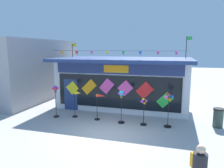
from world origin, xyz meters
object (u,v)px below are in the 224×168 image
wind_spinner_center_left (100,102)px  wind_spinner_right (144,109)px  wind_spinner_far_left (55,94)px  trash_bin (218,118)px  kite_shop_building (124,81)px  wind_spinner_far_right (169,104)px  wind_spinner_center_right (121,100)px  wind_spinner_left (77,98)px

wind_spinner_center_left → wind_spinner_right: size_ratio=1.02×
wind_spinner_far_left → trash_bin: wind_spinner_far_left is taller
kite_shop_building → wind_spinner_far_right: 4.89m
kite_shop_building → wind_spinner_far_left: (-3.15, -3.83, -0.31)m
wind_spinner_far_right → trash_bin: size_ratio=1.83×
wind_spinner_center_left → trash_bin: (6.08, 0.66, -0.55)m
kite_shop_building → wind_spinner_far_left: kite_shop_building is taller
kite_shop_building → wind_spinner_center_right: kite_shop_building is taller
wind_spinner_left → wind_spinner_center_left: wind_spinner_left is taller
wind_spinner_right → wind_spinner_far_right: 1.27m
kite_shop_building → wind_spinner_right: bearing=-63.0°
kite_shop_building → wind_spinner_center_right: 3.86m
kite_shop_building → wind_spinner_center_right: (0.73, -3.77, -0.41)m
wind_spinner_far_left → wind_spinner_right: (5.07, 0.07, -0.52)m
wind_spinner_center_left → wind_spinner_right: bearing=-3.0°
kite_shop_building → wind_spinner_center_left: (-0.52, -3.63, -0.63)m
wind_spinner_left → wind_spinner_right: wind_spinner_left is taller
wind_spinner_center_right → wind_spinner_far_right: bearing=1.0°
wind_spinner_far_left → wind_spinner_center_right: bearing=0.9°
wind_spinner_far_left → wind_spinner_right: wind_spinner_far_left is taller
kite_shop_building → wind_spinner_far_left: bearing=-129.5°
kite_shop_building → wind_spinner_far_left: 4.97m
kite_shop_building → wind_spinner_right: (1.92, -3.76, -0.83)m
wind_spinner_center_left → wind_spinner_far_left: bearing=-175.8°
wind_spinner_center_left → wind_spinner_far_right: 3.66m
wind_spinner_far_left → wind_spinner_center_right: size_ratio=1.04×
wind_spinner_center_right → wind_spinner_right: size_ratio=1.22×
wind_spinner_left → wind_spinner_far_right: wind_spinner_far_right is taller
wind_spinner_far_right → trash_bin: wind_spinner_far_right is taller
wind_spinner_far_left → wind_spinner_center_left: (2.63, 0.19, -0.32)m
wind_spinner_left → trash_bin: (7.50, 0.57, -0.65)m
kite_shop_building → wind_spinner_right: 4.30m
wind_spinner_far_left → wind_spinner_far_right: size_ratio=1.02×
wind_spinner_center_left → wind_spinner_center_right: bearing=-6.1°
wind_spinner_far_left → wind_spinner_center_left: bearing=4.2°
wind_spinner_center_left → wind_spinner_far_right: bearing=-1.4°
wind_spinner_far_right → wind_spinner_far_left: bearing=-179.0°
wind_spinner_right → wind_spinner_center_left: bearing=177.0°
wind_spinner_far_right → trash_bin: 2.64m
trash_bin → wind_spinner_right: bearing=-167.8°
kite_shop_building → wind_spinner_left: (-1.94, -3.54, -0.53)m
wind_spinner_left → wind_spinner_center_right: (2.67, -0.23, 0.12)m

